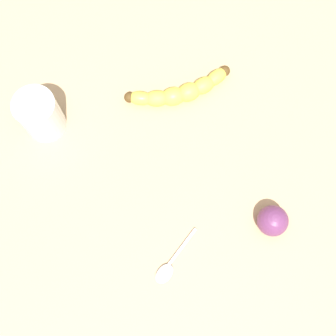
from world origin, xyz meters
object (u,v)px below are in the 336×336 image
Objects in this scene: plum_fruit at (275,220)px; teaspoon at (167,270)px; banana at (183,91)px; smoothie_glass at (43,115)px.

plum_fruit is 19.65cm from teaspoon.
plum_fruit is at bearing -74.51° from banana.
plum_fruit is 0.56× the size of teaspoon.
teaspoon is at bearing 118.93° from smoothie_glass.
plum_fruit is (-35.22, 24.82, -1.71)cm from smoothie_glass.
smoothie_glass is at bearing -35.18° from plum_fruit.
smoothie_glass is at bearing -103.05° from teaspoon.
teaspoon is (-16.23, 29.37, -3.90)cm from smoothie_glass.
banana is 3.86× the size of plum_fruit.
smoothie_glass is 33.78cm from teaspoon.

